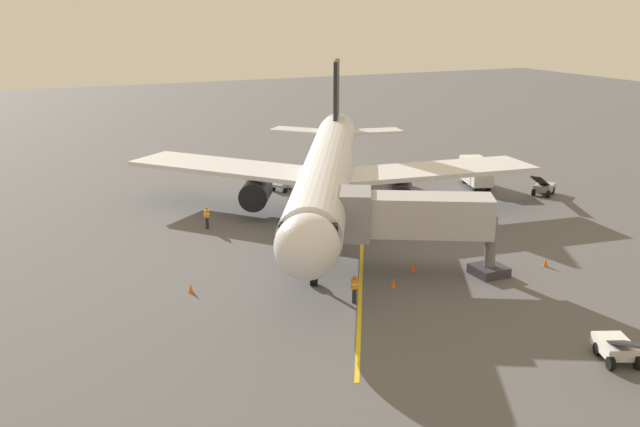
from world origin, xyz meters
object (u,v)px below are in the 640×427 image
object	(u,v)px
ground_crew_marshaller	(354,289)
ground_crew_wing_walker	(207,217)
safety_cone_wing_starboard	(393,283)
safety_cone_wing_port	(413,267)
belt_loader_rear_apron	(617,347)
belt_loader_starboard_side	(544,187)
box_truck_portside	(476,172)
airplane	(327,172)
baggage_cart_near_nose	(285,183)
safety_cone_nose_right	(191,288)
jet_bridge	(402,217)
safety_cone_nose_left	(546,263)

from	to	relation	value
ground_crew_marshaller	ground_crew_wing_walker	distance (m)	17.98
safety_cone_wing_starboard	safety_cone_wing_port	bearing A→B (deg)	-143.49
ground_crew_wing_walker	belt_loader_rear_apron	bearing A→B (deg)	112.41
ground_crew_marshaller	belt_loader_rear_apron	distance (m)	14.22
belt_loader_starboard_side	safety_cone_wing_port	bearing A→B (deg)	29.25
ground_crew_marshaller	box_truck_portside	distance (m)	30.72
airplane	baggage_cart_near_nose	size ratio (longest dim) A/B	12.65
belt_loader_rear_apron	safety_cone_nose_right	size ratio (longest dim) A/B	8.53
jet_bridge	ground_crew_marshaller	distance (m)	6.50
safety_cone_wing_starboard	airplane	bearing A→B (deg)	-99.02
jet_bridge	safety_cone_wing_port	bearing A→B (deg)	175.32
baggage_cart_near_nose	safety_cone_wing_port	distance (m)	23.38
airplane	safety_cone_nose_left	distance (m)	18.11
ground_crew_marshaller	jet_bridge	bearing A→B (deg)	-147.49
airplane	baggage_cart_near_nose	bearing A→B (deg)	-93.75
belt_loader_starboard_side	safety_cone_wing_starboard	distance (m)	27.37
safety_cone_wing_port	safety_cone_wing_starboard	size ratio (longest dim) A/B	1.00
ground_crew_wing_walker	belt_loader_rear_apron	world-z (taller)	belt_loader_rear_apron
airplane	safety_cone_wing_port	size ratio (longest dim) A/B	67.31
belt_loader_starboard_side	safety_cone_wing_starboard	bearing A→B (deg)	30.08
safety_cone_nose_right	safety_cone_wing_port	xyz separation A→B (m)	(-14.00, 2.42, 0.00)
jet_bridge	safety_cone_nose_left	bearing A→B (deg)	162.24
baggage_cart_near_nose	ground_crew_marshaller	bearing A→B (deg)	76.63
jet_bridge	belt_loader_starboard_side	distance (m)	25.18
ground_crew_marshaller	safety_cone_wing_port	bearing A→B (deg)	-152.24
belt_loader_rear_apron	safety_cone_wing_port	size ratio (longest dim) A/B	8.53
airplane	baggage_cart_near_nose	distance (m)	11.35
baggage_cart_near_nose	belt_loader_starboard_side	xyz separation A→B (m)	(-20.68, 11.53, 0.06)
belt_loader_starboard_side	ground_crew_wing_walker	bearing A→B (deg)	-5.02
belt_loader_rear_apron	safety_cone_wing_port	bearing A→B (deg)	-80.28
ground_crew_wing_walker	safety_cone_nose_left	distance (m)	25.03
ground_crew_marshaller	safety_cone_nose_left	world-z (taller)	ground_crew_marshaller
belt_loader_starboard_side	belt_loader_rear_apron	size ratio (longest dim) A/B	0.95
ground_crew_marshaller	safety_cone_wing_starboard	xyz separation A→B (m)	(-3.28, -1.19, -0.61)
belt_loader_rear_apron	jet_bridge	bearing A→B (deg)	-76.96
airplane	belt_loader_starboard_side	size ratio (longest dim) A/B	8.28
ground_crew_wing_walker	box_truck_portside	xyz separation A→B (m)	(-26.94, -2.48, 0.50)
baggage_cart_near_nose	safety_cone_nose_right	world-z (taller)	baggage_cart_near_nose
ground_crew_wing_walker	safety_cone_nose_right	world-z (taller)	ground_crew_wing_walker
baggage_cart_near_nose	safety_cone_nose_right	size ratio (longest dim) A/B	5.32
ground_crew_marshaller	belt_loader_starboard_side	bearing A→B (deg)	-151.07
baggage_cart_near_nose	safety_cone_wing_port	world-z (taller)	baggage_cart_near_nose
ground_crew_wing_walker	safety_cone_nose_left	bearing A→B (deg)	135.79
baggage_cart_near_nose	ground_crew_wing_walker	bearing A→B (deg)	41.51
belt_loader_rear_apron	baggage_cart_near_nose	bearing A→B (deg)	-86.94
safety_cone_wing_port	safety_cone_nose_left	bearing A→B (deg)	160.93
airplane	safety_cone_wing_starboard	bearing A→B (deg)	80.98
box_truck_portside	belt_loader_rear_apron	xyz separation A→B (m)	(14.93, 31.61, -0.67)
baggage_cart_near_nose	safety_cone_wing_port	size ratio (longest dim) A/B	5.32
box_truck_portside	safety_cone_wing_port	world-z (taller)	box_truck_portside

